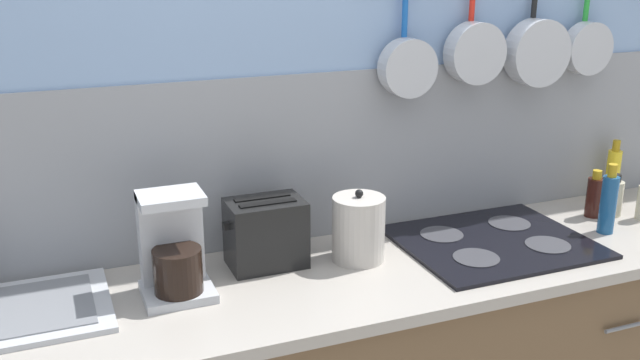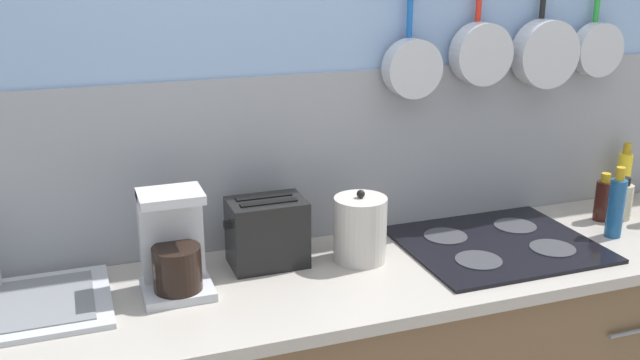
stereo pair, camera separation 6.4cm
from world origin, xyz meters
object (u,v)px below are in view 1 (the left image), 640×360
Objects in this scene: coffee_maker at (174,252)px; bottle_sesame_oil at (594,196)px; bottle_olive_oil at (613,197)px; kettle at (358,228)px; bottle_cooking_wine at (613,173)px; toaster at (266,233)px; bottle_dish_soap at (608,203)px.

coffee_maker is 1.70× the size of bottle_sesame_oil.
kettle is at bearing -179.54° from bottle_olive_oil.
bottle_cooking_wine is (1.09, 0.15, -0.00)m from kettle.
toaster is at bearing 177.99° from bottle_sesame_oil.
coffee_maker reaches higher than bottle_cooking_wine.
toaster is 1.07× the size of bottle_cooking_wine.
bottle_dish_soap is 0.15m from bottle_sesame_oil.
bottle_olive_oil is at bearing -11.55° from bottle_sesame_oil.
bottle_sesame_oil is 1.12× the size of bottle_olive_oil.
bottle_sesame_oil is (1.16, -0.04, -0.03)m from toaster.
coffee_maker is 1.20× the size of toaster.
bottle_cooking_wine reaches higher than bottle_sesame_oil.
bottle_dish_soap is 1.05× the size of bottle_cooking_wine.
bottle_cooking_wine is at bearing 44.63° from bottle_dish_soap.
bottle_dish_soap is at bearing -116.59° from bottle_sesame_oil.
bottle_dish_soap is (1.37, -0.09, -0.01)m from coffee_maker.
coffee_maker is 0.29m from toaster.
bottle_sesame_oil is 0.23m from bottle_cooking_wine.
kettle is 0.94× the size of bottle_dish_soap.
bottle_cooking_wine reaches higher than kettle.
coffee_maker is 1.22× the size of bottle_dish_soap.
bottle_dish_soap is at bearing -139.53° from bottle_olive_oil.
toaster is (0.28, 0.08, -0.02)m from coffee_maker.
kettle reaches higher than bottle_sesame_oil.
bottle_sesame_oil is at bearing -146.95° from bottle_cooking_wine.
bottle_dish_soap is 1.40× the size of bottle_sesame_oil.
coffee_maker reaches higher than bottle_dish_soap.
bottle_cooking_wine is (1.63, 0.17, -0.02)m from coffee_maker.
bottle_sesame_oil reaches higher than bottle_olive_oil.
bottle_sesame_oil is (0.07, 0.13, -0.03)m from bottle_dish_soap.
toaster reaches higher than bottle_sesame_oil.
kettle is 0.97m from bottle_olive_oil.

